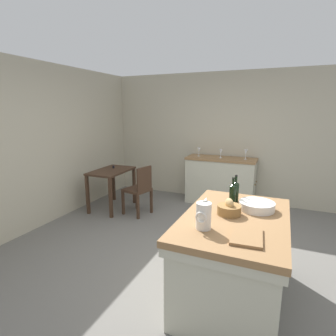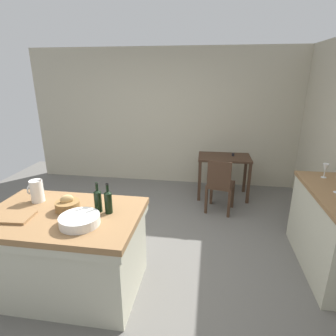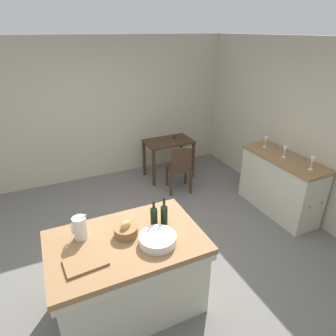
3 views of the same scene
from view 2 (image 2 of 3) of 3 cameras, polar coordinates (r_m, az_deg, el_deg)
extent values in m
plane|color=#66635E|center=(3.60, -7.70, -17.33)|extent=(6.76, 6.76, 0.00)
cube|color=#B2AA93|center=(5.51, -0.70, 10.32)|extent=(5.32, 0.12, 2.60)
cube|color=olive|center=(2.85, -20.96, -9.26)|extent=(1.48, 0.96, 0.06)
cube|color=#BCBAA3|center=(2.89, -20.80, -10.49)|extent=(1.46, 0.94, 0.08)
cube|color=#BCBAA3|center=(3.07, -19.99, -16.40)|extent=(1.40, 0.88, 0.80)
cube|color=#BCBAA3|center=(3.61, 30.41, -11.58)|extent=(0.49, 1.32, 0.89)
cube|color=#3D281C|center=(4.93, 11.57, 2.17)|extent=(0.91, 0.58, 0.04)
cube|color=#3D281C|center=(4.81, 6.51, -2.74)|extent=(0.05, 0.05, 0.72)
cube|color=#3D281C|center=(4.87, 16.32, -3.12)|extent=(0.05, 0.05, 0.72)
cube|color=#3D281C|center=(5.27, 6.65, -0.79)|extent=(0.05, 0.05, 0.72)
cube|color=#3D281C|center=(5.32, 15.61, -1.17)|extent=(0.05, 0.05, 0.72)
cylinder|color=black|center=(4.98, 13.29, 2.73)|extent=(0.04, 0.04, 0.05)
cube|color=#3D281C|center=(4.47, 10.82, -3.37)|extent=(0.48, 0.48, 0.04)
cube|color=#3D281C|center=(4.22, 10.53, -1.32)|extent=(0.36, 0.11, 0.42)
cube|color=#3D281C|center=(4.70, 13.24, -5.55)|extent=(0.05, 0.05, 0.43)
cube|color=#3D281C|center=(4.76, 8.95, -4.96)|extent=(0.05, 0.05, 0.43)
cube|color=#3D281C|center=(4.38, 12.48, -7.38)|extent=(0.05, 0.05, 0.43)
cube|color=#3D281C|center=(4.44, 7.88, -6.73)|extent=(0.05, 0.05, 0.43)
cylinder|color=silver|center=(3.15, -25.45, -4.30)|extent=(0.13, 0.13, 0.23)
cone|color=silver|center=(3.07, -24.87, -2.25)|extent=(0.07, 0.04, 0.06)
torus|color=silver|center=(3.19, -26.60, -3.99)|extent=(0.02, 0.10, 0.10)
cylinder|color=silver|center=(2.58, -17.79, -10.23)|extent=(0.35, 0.35, 0.08)
cylinder|color=olive|center=(2.86, -20.02, -7.36)|extent=(0.23, 0.23, 0.09)
ellipsoid|color=tan|center=(2.83, -20.17, -6.16)|extent=(0.14, 0.13, 0.10)
cube|color=olive|center=(2.94, -29.46, -8.78)|extent=(0.37, 0.27, 0.02)
cylinder|color=black|center=(2.68, -12.22, -7.09)|extent=(0.07, 0.07, 0.20)
cone|color=black|center=(2.63, -12.38, -4.87)|extent=(0.07, 0.07, 0.02)
cylinder|color=black|center=(2.62, -12.46, -3.91)|extent=(0.03, 0.03, 0.07)
cylinder|color=black|center=(2.60, -12.50, -3.31)|extent=(0.03, 0.03, 0.01)
cylinder|color=black|center=(2.73, -14.26, -6.79)|extent=(0.07, 0.07, 0.20)
cone|color=black|center=(2.68, -14.45, -4.61)|extent=(0.07, 0.07, 0.02)
cylinder|color=black|center=(2.67, -14.53, -3.67)|extent=(0.03, 0.03, 0.07)
cylinder|color=black|center=(2.65, -14.58, -3.08)|extent=(0.03, 0.03, 0.01)
cylinder|color=white|center=(3.41, 31.46, -4.28)|extent=(0.06, 0.06, 0.00)
cylinder|color=white|center=(3.82, 29.47, -1.67)|extent=(0.06, 0.06, 0.00)
cylinder|color=white|center=(3.81, 29.56, -1.16)|extent=(0.01, 0.01, 0.07)
cone|color=white|center=(3.78, 29.76, 0.06)|extent=(0.07, 0.07, 0.10)
camera|label=1|loc=(4.22, -56.42, 7.06)|focal=28.65mm
camera|label=3|loc=(1.97, -87.03, 18.69)|focal=30.84mm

